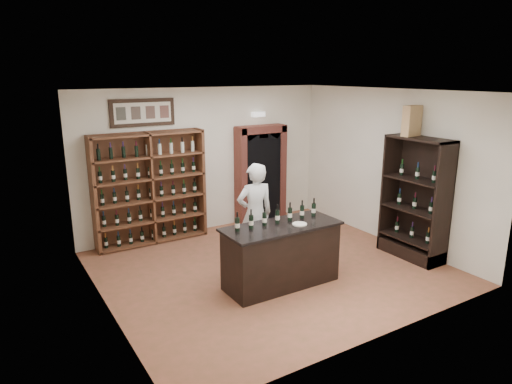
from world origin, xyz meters
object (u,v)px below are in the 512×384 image
at_px(shopkeeper, 255,214).
at_px(tasting_counter, 281,255).
at_px(counter_bottle_0, 237,224).
at_px(side_cabinet, 415,217).
at_px(wine_crate, 412,121).
at_px(wine_shelf, 150,188).

bearing_deg(shopkeeper, tasting_counter, 92.49).
relative_size(counter_bottle_0, side_cabinet, 0.14).
height_order(side_cabinet, shopkeeper, side_cabinet).
bearing_deg(wine_crate, side_cabinet, -84.85).
height_order(tasting_counter, side_cabinet, side_cabinet).
distance_m(tasting_counter, side_cabinet, 2.75).
bearing_deg(tasting_counter, counter_bottle_0, 170.74).
bearing_deg(shopkeeper, wine_shelf, -51.17).
distance_m(wine_shelf, side_cabinet, 5.02).
distance_m(side_cabinet, shopkeeper, 2.91).
relative_size(shopkeeper, wine_crate, 3.40).
distance_m(side_cabinet, wine_crate, 1.73).
distance_m(counter_bottle_0, wine_crate, 3.67).
xyz_separation_m(tasting_counter, wine_crate, (2.68, -0.09, 1.97)).
bearing_deg(tasting_counter, side_cabinet, -6.28).
relative_size(counter_bottle_0, wine_crate, 0.56).
xyz_separation_m(wine_shelf, tasting_counter, (1.10, -2.93, -0.61)).
xyz_separation_m(wine_shelf, wine_crate, (3.78, -3.02, 1.37)).
distance_m(tasting_counter, wine_crate, 3.33).
bearing_deg(wine_shelf, wine_crate, -38.62).
height_order(tasting_counter, wine_crate, wine_crate).
bearing_deg(wine_shelf, shopkeeper, -59.16).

